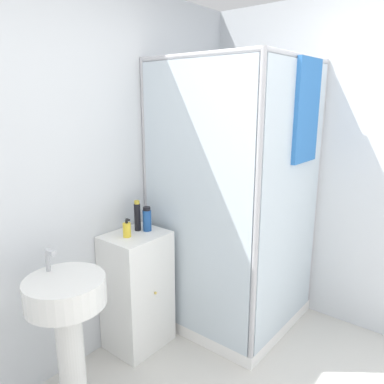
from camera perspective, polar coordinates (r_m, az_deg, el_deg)
wall_back at (r=2.44m, az=-19.80°, el=0.98°), size 6.40×0.06×2.50m
shower_enclosure at (r=3.01m, az=6.82°, el=-10.21°), size 0.98×1.01×2.05m
vanity_cabinet at (r=2.81m, az=-8.34°, el=-14.60°), size 0.42×0.37×0.86m
sink at (r=2.25m, az=-18.45°, el=-17.53°), size 0.43×0.43×0.97m
soap_dispenser at (r=2.58m, az=-9.89°, el=-5.66°), size 0.05×0.06×0.13m
shampoo_bottle_tall_black at (r=2.67m, az=-8.32°, el=-3.63°), size 0.04×0.04×0.22m
shampoo_bottle_blue at (r=2.66m, az=-6.87°, el=-4.15°), size 0.06×0.06×0.17m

